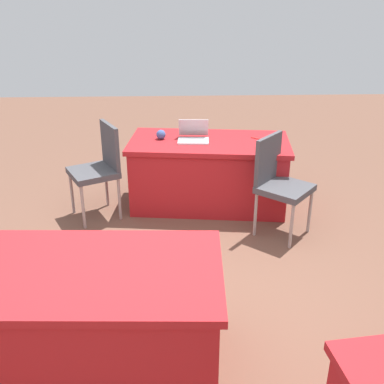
# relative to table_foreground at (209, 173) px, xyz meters

# --- Properties ---
(ground_plane) EXTENTS (14.40, 14.40, 0.00)m
(ground_plane) POSITION_rel_table_foreground_xyz_m (0.41, 1.80, -0.37)
(ground_plane) COLOR brown
(table_foreground) EXTENTS (1.76, 1.02, 0.73)m
(table_foreground) POSITION_rel_table_foreground_xyz_m (0.00, 0.00, 0.00)
(table_foreground) COLOR #AD1E23
(table_foreground) RESTS_ON ground
(table_mid_left) EXTENTS (1.88, 0.99, 0.73)m
(table_mid_left) POSITION_rel_table_foreground_xyz_m (1.02, 2.35, 0.00)
(table_mid_left) COLOR #AD1E23
(table_mid_left) RESTS_ON ground
(chair_tucked_left) EXTENTS (0.59, 0.59, 0.97)m
(chair_tucked_left) POSITION_rel_table_foreground_xyz_m (1.13, 0.24, 0.20)
(chair_tucked_left) COLOR #9E9993
(chair_tucked_left) RESTS_ON ground
(chair_by_pillar) EXTENTS (0.62, 0.62, 0.96)m
(chair_by_pillar) POSITION_rel_table_foreground_xyz_m (-0.61, 0.66, 0.18)
(chair_by_pillar) COLOR #9E9993
(chair_by_pillar) RESTS_ON ground
(laptop_silver) EXTENTS (0.33, 0.31, 0.21)m
(laptop_silver) POSITION_rel_table_foreground_xyz_m (0.17, -0.02, 0.40)
(laptop_silver) COLOR silver
(laptop_silver) RESTS_ON table_foreground
(yarn_ball) EXTENTS (0.10, 0.10, 0.10)m
(yarn_ball) POSITION_rel_table_foreground_xyz_m (0.51, -0.07, 0.41)
(yarn_ball) COLOR #3F5999
(yarn_ball) RESTS_ON table_foreground
(scissors_red) EXTENTS (0.16, 0.14, 0.01)m
(scissors_red) POSITION_rel_table_foreground_xyz_m (-0.53, -0.03, 0.37)
(scissors_red) COLOR red
(scissors_red) RESTS_ON table_foreground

